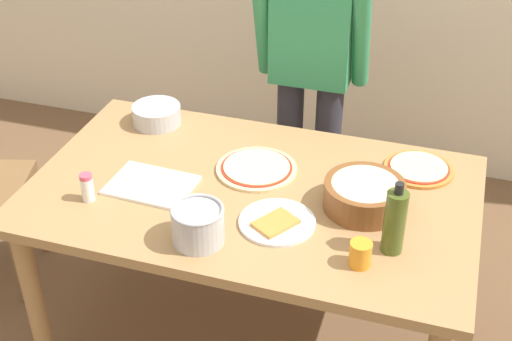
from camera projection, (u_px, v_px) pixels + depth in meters
name	position (u px, v px, depth m)	size (l,w,h in m)	color
ground	(252.00, 338.00, 2.95)	(8.00, 8.00, 0.00)	brown
dining_table	(252.00, 210.00, 2.58)	(1.60, 0.96, 0.76)	#A37A4C
person_cook	(312.00, 60.00, 3.02)	(0.49, 0.25, 1.62)	#2D2D38
pizza_raw_on_board	(257.00, 168.00, 2.63)	(0.30, 0.30, 0.02)	beige
pizza_cooked_on_tray	(419.00, 168.00, 2.63)	(0.26, 0.26, 0.02)	#C67A33
plate_with_slice	(277.00, 222.00, 2.35)	(0.26, 0.26, 0.02)	white
popcorn_bowl	(364.00, 193.00, 2.40)	(0.28, 0.28, 0.11)	brown
mixing_bowl_steel	(157.00, 115.00, 2.91)	(0.20, 0.20, 0.08)	#B7B7BC
olive_oil_bottle	(395.00, 221.00, 2.18)	(0.07, 0.07, 0.26)	#47561E
steel_pot	(198.00, 224.00, 2.25)	(0.17, 0.17, 0.13)	#B7B7BC
cup_orange	(360.00, 254.00, 2.16)	(0.07, 0.07, 0.09)	orange
salt_shaker	(87.00, 187.00, 2.44)	(0.04, 0.04, 0.11)	white
cutting_board_white	(151.00, 185.00, 2.54)	(0.30, 0.22, 0.01)	white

